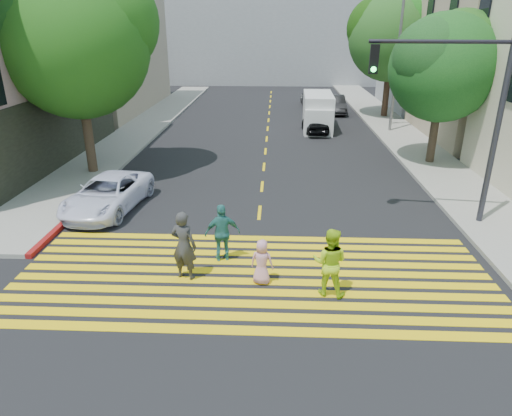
# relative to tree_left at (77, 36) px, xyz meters

# --- Properties ---
(ground) EXTENTS (120.00, 120.00, 0.00)m
(ground) POSITION_rel_tree_left_xyz_m (8.05, -10.58, -6.17)
(ground) COLOR black
(sidewalk_left) EXTENTS (3.00, 40.00, 0.15)m
(sidewalk_left) POSITION_rel_tree_left_xyz_m (-0.45, 11.42, -6.09)
(sidewalk_left) COLOR gray
(sidewalk_left) RESTS_ON ground
(sidewalk_right) EXTENTS (3.00, 60.00, 0.15)m
(sidewalk_right) POSITION_rel_tree_left_xyz_m (16.55, 4.42, -6.09)
(sidewalk_right) COLOR gray
(sidewalk_right) RESTS_ON ground
(curb_red) EXTENTS (0.20, 8.00, 0.16)m
(curb_red) POSITION_rel_tree_left_xyz_m (1.15, -4.58, -6.09)
(curb_red) COLOR maroon
(curb_red) RESTS_ON ground
(crosswalk) EXTENTS (13.40, 5.30, 0.01)m
(crosswalk) POSITION_rel_tree_left_xyz_m (8.05, -9.30, -6.16)
(crosswalk) COLOR yellow
(crosswalk) RESTS_ON ground
(lane_line) EXTENTS (0.12, 34.40, 0.01)m
(lane_line) POSITION_rel_tree_left_xyz_m (8.05, 11.92, -6.16)
(lane_line) COLOR yellow
(lane_line) RESTS_ON ground
(building_left_tan) EXTENTS (12.00, 16.00, 10.00)m
(building_left_tan) POSITION_rel_tree_left_xyz_m (-7.95, 17.42, -1.17)
(building_left_tan) COLOR tan
(building_left_tan) RESTS_ON ground
(building_right_grey) EXTENTS (10.00, 10.00, 10.00)m
(building_right_grey) POSITION_rel_tree_left_xyz_m (23.05, 19.42, -1.17)
(building_right_grey) COLOR gray
(building_right_grey) RESTS_ON ground
(backdrop_block) EXTENTS (30.00, 8.00, 12.00)m
(backdrop_block) POSITION_rel_tree_left_xyz_m (8.05, 37.42, -0.17)
(backdrop_block) COLOR gray
(backdrop_block) RESTS_ON ground
(tree_left) EXTENTS (7.98, 7.82, 9.15)m
(tree_left) POSITION_rel_tree_left_xyz_m (0.00, 0.00, 0.00)
(tree_left) COLOR #3A3120
(tree_left) RESTS_ON ground
(tree_right_near) EXTENTS (6.56, 6.53, 7.37)m
(tree_right_near) POSITION_rel_tree_left_xyz_m (16.53, 2.33, -1.18)
(tree_right_near) COLOR black
(tree_right_near) RESTS_ON ground
(tree_right_far) EXTENTS (8.50, 8.27, 9.03)m
(tree_right_far) POSITION_rel_tree_left_xyz_m (16.95, 14.86, -0.07)
(tree_right_far) COLOR black
(tree_right_far) RESTS_ON ground
(pedestrian_man) EXTENTS (0.84, 0.68, 2.01)m
(pedestrian_man) POSITION_rel_tree_left_xyz_m (6.15, -9.44, -5.16)
(pedestrian_man) COLOR #323232
(pedestrian_man) RESTS_ON ground
(pedestrian_woman) EXTENTS (1.06, 0.92, 1.87)m
(pedestrian_woman) POSITION_rel_tree_left_xyz_m (10.07, -10.09, -5.23)
(pedestrian_woman) COLOR #B0DF1B
(pedestrian_woman) RESTS_ON ground
(pedestrian_child) EXTENTS (0.71, 0.54, 1.29)m
(pedestrian_child) POSITION_rel_tree_left_xyz_m (8.30, -9.62, -5.52)
(pedestrian_child) COLOR pink
(pedestrian_child) RESTS_ON ground
(pedestrian_extra) EXTENTS (1.12, 0.68, 1.79)m
(pedestrian_extra) POSITION_rel_tree_left_xyz_m (7.08, -8.34, -5.27)
(pedestrian_extra) COLOR #2F7A78
(pedestrian_extra) RESTS_ON ground
(white_sedan) EXTENTS (2.70, 4.88, 1.29)m
(white_sedan) POSITION_rel_tree_left_xyz_m (2.25, -4.52, -5.52)
(white_sedan) COLOR white
(white_sedan) RESTS_ON ground
(dark_car_near) EXTENTS (1.71, 3.76, 1.25)m
(dark_car_near) POSITION_rel_tree_left_xyz_m (11.18, 9.27, -5.54)
(dark_car_near) COLOR black
(dark_car_near) RESTS_ON ground
(silver_car) EXTENTS (1.96, 4.65, 1.34)m
(silver_car) POSITION_rel_tree_left_xyz_m (11.74, 20.25, -5.50)
(silver_car) COLOR gray
(silver_car) RESTS_ON ground
(dark_car_parked) EXTENTS (1.51, 4.22, 1.38)m
(dark_car_parked) POSITION_rel_tree_left_xyz_m (13.31, 16.56, -5.47)
(dark_car_parked) COLOR black
(dark_car_parked) RESTS_ON ground
(white_van) EXTENTS (2.03, 5.03, 2.34)m
(white_van) POSITION_rel_tree_left_xyz_m (11.40, 10.34, -5.05)
(white_van) COLOR silver
(white_van) RESTS_ON ground
(traffic_signal) EXTENTS (4.47, 0.75, 6.57)m
(traffic_signal) POSITION_rel_tree_left_xyz_m (14.70, -5.17, -1.91)
(traffic_signal) COLOR #2D2D35
(traffic_signal) RESTS_ON ground
(street_lamp) EXTENTS (2.18, 0.65, 9.68)m
(street_lamp) POSITION_rel_tree_left_xyz_m (15.92, 9.61, -0.61)
(street_lamp) COLOR slate
(street_lamp) RESTS_ON ground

